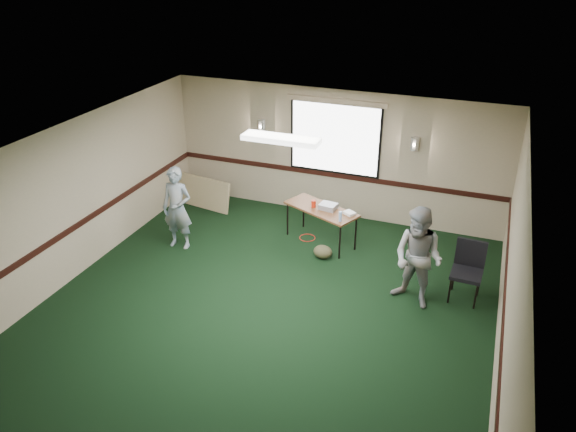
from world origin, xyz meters
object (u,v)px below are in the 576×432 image
(conference_chair, at_px, (468,266))
(person_right, at_px, (418,258))
(person_left, at_px, (177,208))
(folding_table, at_px, (321,211))
(projector, at_px, (328,206))

(conference_chair, xyz_separation_m, person_right, (-0.76, -0.50, 0.27))
(person_left, bearing_deg, folding_table, 20.37)
(projector, height_order, person_right, person_right)
(person_left, relative_size, person_right, 0.95)
(person_left, distance_m, person_right, 4.53)
(person_right, bearing_deg, conference_chair, 55.23)
(conference_chair, bearing_deg, person_left, -174.90)
(person_left, xyz_separation_m, person_right, (4.52, -0.29, 0.04))
(projector, bearing_deg, person_left, -149.26)
(projector, xyz_separation_m, person_right, (1.91, -1.42, 0.07))
(folding_table, bearing_deg, person_right, -10.92)
(person_right, bearing_deg, folding_table, 167.25)
(folding_table, relative_size, person_right, 0.92)
(projector, height_order, conference_chair, conference_chair)
(conference_chair, xyz_separation_m, person_left, (-5.28, -0.21, 0.22))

